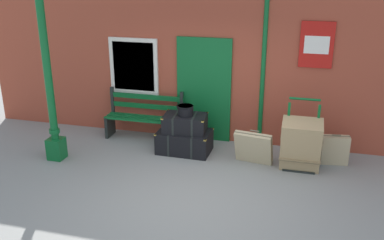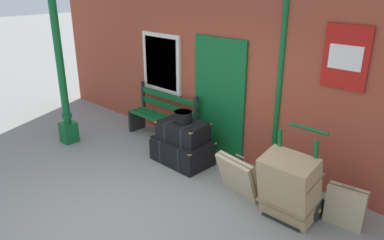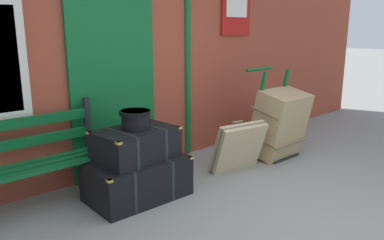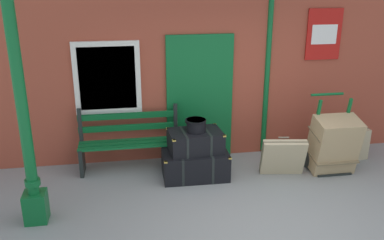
% 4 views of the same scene
% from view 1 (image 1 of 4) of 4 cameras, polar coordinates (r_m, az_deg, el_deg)
% --- Properties ---
extents(ground_plane, '(60.00, 60.00, 0.00)m').
position_cam_1_polar(ground_plane, '(6.81, 0.08, -10.35)').
color(ground_plane, gray).
extents(brick_facade, '(10.40, 0.35, 3.20)m').
position_cam_1_polar(brick_facade, '(8.61, 4.39, 7.59)').
color(brick_facade, '#9E422D').
rests_on(brick_facade, ground).
extents(lamp_post, '(0.28, 0.28, 3.03)m').
position_cam_1_polar(lamp_post, '(8.10, -18.13, 2.59)').
color(lamp_post, '#0F5B28').
rests_on(lamp_post, ground).
extents(platform_bench, '(1.60, 0.43, 1.01)m').
position_cam_1_polar(platform_bench, '(8.94, -6.28, 0.30)').
color(platform_bench, '#0F5B28').
rests_on(platform_bench, ground).
extents(steamer_trunk_base, '(1.02, 0.67, 0.43)m').
position_cam_1_polar(steamer_trunk_base, '(8.32, -1.00, -2.84)').
color(steamer_trunk_base, black).
rests_on(steamer_trunk_base, ground).
extents(steamer_trunk_middle, '(0.85, 0.61, 0.33)m').
position_cam_1_polar(steamer_trunk_middle, '(8.20, -0.93, -0.41)').
color(steamer_trunk_middle, black).
rests_on(steamer_trunk_middle, steamer_trunk_base).
extents(round_hatbox, '(0.32, 0.31, 0.19)m').
position_cam_1_polar(round_hatbox, '(8.11, -0.87, 1.37)').
color(round_hatbox, black).
rests_on(round_hatbox, steamer_trunk_middle).
extents(porters_trolley, '(0.71, 0.56, 1.21)m').
position_cam_1_polar(porters_trolley, '(7.99, 14.08, -3.99)').
color(porters_trolley, black).
rests_on(porters_trolley, ground).
extents(large_brown_trunk, '(0.70, 0.61, 0.95)m').
position_cam_1_polar(large_brown_trunk, '(7.76, 14.17, -3.12)').
color(large_brown_trunk, tan).
rests_on(large_brown_trunk, ground).
extents(suitcase_caramel, '(0.50, 0.24, 0.57)m').
position_cam_1_polar(suitcase_caramel, '(8.23, 18.31, -3.76)').
color(suitcase_caramel, tan).
rests_on(suitcase_caramel, ground).
extents(suitcase_cream, '(0.71, 0.43, 0.64)m').
position_cam_1_polar(suitcase_cream, '(7.86, 8.11, -3.65)').
color(suitcase_cream, tan).
rests_on(suitcase_cream, ground).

